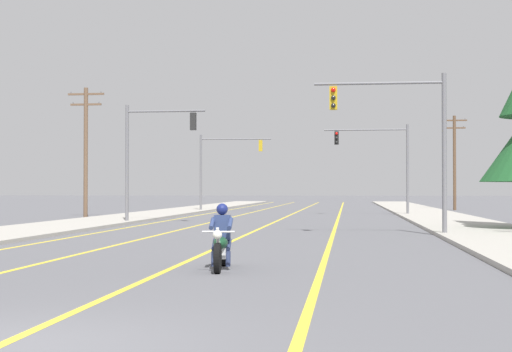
% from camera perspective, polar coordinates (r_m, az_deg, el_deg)
% --- Properties ---
extents(ground_plane, '(400.00, 400.00, 0.00)m').
position_cam_1_polar(ground_plane, '(9.09, -18.43, -12.24)').
color(ground_plane, '#5B5B60').
extents(lane_stripe_center, '(0.16, 100.00, 0.01)m').
position_cam_1_polar(lane_stripe_center, '(53.23, 2.74, -2.93)').
color(lane_stripe_center, yellow).
rests_on(lane_stripe_center, ground).
extents(lane_stripe_left, '(0.16, 100.00, 0.01)m').
position_cam_1_polar(lane_stripe_left, '(53.58, -0.87, -2.92)').
color(lane_stripe_left, yellow).
rests_on(lane_stripe_left, ground).
extents(lane_stripe_right, '(0.16, 100.00, 0.01)m').
position_cam_1_polar(lane_stripe_right, '(53.09, 6.35, -2.93)').
color(lane_stripe_right, yellow).
rests_on(lane_stripe_right, ground).
extents(lane_stripe_far_left, '(0.16, 100.00, 0.01)m').
position_cam_1_polar(lane_stripe_far_left, '(54.04, -3.85, -2.90)').
color(lane_stripe_far_left, yellow).
rests_on(lane_stripe_far_left, ground).
extents(sidewalk_kerb_right, '(4.40, 110.00, 0.14)m').
position_cam_1_polar(sidewalk_kerb_right, '(48.40, 13.55, -3.01)').
color(sidewalk_kerb_right, '#ADA89E').
rests_on(sidewalk_kerb_right, ground).
extents(sidewalk_kerb_left, '(4.40, 110.00, 0.14)m').
position_cam_1_polar(sidewalk_kerb_left, '(49.85, -8.35, -2.97)').
color(sidewalk_kerb_left, '#ADA89E').
rests_on(sidewalk_kerb_left, ground).
extents(motorcycle_with_rider, '(0.70, 2.19, 1.46)m').
position_cam_1_polar(motorcycle_with_rider, '(16.73, -2.66, -5.10)').
color(motorcycle_with_rider, black).
rests_on(motorcycle_with_rider, ground).
extents(traffic_signal_near_right, '(5.02, 0.38, 6.20)m').
position_cam_1_polar(traffic_signal_near_right, '(29.22, 11.32, 3.57)').
color(traffic_signal_near_right, slate).
rests_on(traffic_signal_near_right, ground).
extents(traffic_signal_near_left, '(4.25, 0.37, 6.20)m').
position_cam_1_polar(traffic_signal_near_left, '(39.56, -8.13, 2.30)').
color(traffic_signal_near_left, slate).
rests_on(traffic_signal_near_left, ground).
extents(traffic_signal_mid_right, '(5.73, 0.41, 6.20)m').
position_cam_1_polar(traffic_signal_mid_right, '(51.79, 9.60, 1.62)').
color(traffic_signal_mid_right, slate).
rests_on(traffic_signal_mid_right, ground).
extents(traffic_signal_mid_left, '(5.79, 0.66, 6.20)m').
position_cam_1_polar(traffic_signal_mid_left, '(60.74, -2.63, 1.22)').
color(traffic_signal_mid_left, slate).
rests_on(traffic_signal_mid_left, ground).
extents(utility_pole_left_near, '(2.32, 0.26, 8.14)m').
position_cam_1_polar(utility_pole_left_near, '(48.10, -12.81, 2.17)').
color(utility_pole_left_near, brown).
rests_on(utility_pole_left_near, ground).
extents(utility_pole_right_far, '(2.12, 0.26, 8.09)m').
position_cam_1_polar(utility_pole_right_far, '(66.39, 14.85, 1.26)').
color(utility_pole_right_far, brown).
rests_on(utility_pole_right_far, ground).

